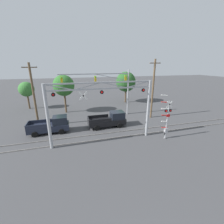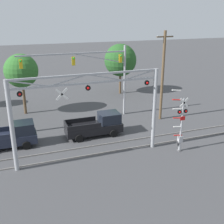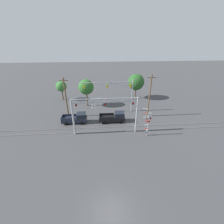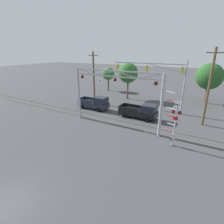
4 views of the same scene
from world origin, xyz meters
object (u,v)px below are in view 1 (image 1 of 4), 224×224
at_px(background_tree_far_left_verge, 64,86).
at_px(pickup_truck_following, 52,125).
at_px(traffic_signal_span, 112,85).
at_px(background_tree_far_right_verge, 126,82).
at_px(background_tree_beyond_span, 26,89).
at_px(crossing_signal_mast, 166,121).
at_px(utility_pole_left, 34,95).
at_px(utility_pole_right, 153,89).
at_px(pickup_truck_lead, 109,120).
at_px(crossing_gantry, 102,105).

bearing_deg(background_tree_far_left_verge, pickup_truck_following, -101.32).
xyz_separation_m(traffic_signal_span, background_tree_far_left_verge, (-7.66, 3.92, -0.39)).
bearing_deg(background_tree_far_right_verge, background_tree_beyond_span, 179.17).
xyz_separation_m(background_tree_far_left_verge, background_tree_far_right_verge, (13.08, 4.18, -0.20)).
xyz_separation_m(crossing_signal_mast, pickup_truck_following, (-12.94, 5.45, -1.23)).
bearing_deg(background_tree_far_right_verge, background_tree_far_left_verge, -162.28).
bearing_deg(background_tree_far_right_verge, pickup_truck_following, -139.81).
bearing_deg(pickup_truck_following, traffic_signal_span, 25.02).
xyz_separation_m(pickup_truck_following, utility_pole_left, (-2.07, 2.70, 3.49)).
xyz_separation_m(crossing_signal_mast, background_tree_far_right_verge, (1.79, 17.89, 2.46)).
distance_m(utility_pole_left, background_tree_far_left_verge, 6.71).
xyz_separation_m(utility_pole_right, background_tree_beyond_span, (-20.45, 11.11, -0.91)).
distance_m(pickup_truck_following, utility_pole_left, 4.87).
distance_m(background_tree_beyond_span, background_tree_far_left_verge, 8.36).
height_order(pickup_truck_lead, background_tree_beyond_span, background_tree_beyond_span).
bearing_deg(traffic_signal_span, pickup_truck_following, -154.98).
xyz_separation_m(pickup_truck_lead, utility_pole_right, (7.52, 1.76, 3.76)).
bearing_deg(traffic_signal_span, background_tree_beyond_span, 150.22).
xyz_separation_m(utility_pole_left, background_tree_far_right_verge, (16.80, 9.75, 0.20)).
bearing_deg(utility_pole_right, background_tree_far_left_verge, 153.74).
bearing_deg(traffic_signal_span, crossing_gantry, -112.94).
bearing_deg(pickup_truck_following, crossing_signal_mast, -22.82).
relative_size(background_tree_far_left_verge, background_tree_far_right_verge, 0.98).
distance_m(pickup_truck_following, background_tree_far_right_verge, 19.63).
bearing_deg(crossing_gantry, pickup_truck_following, 144.96).
bearing_deg(utility_pole_left, background_tree_beyond_span, 108.03).
bearing_deg(pickup_truck_following, background_tree_beyond_span, 112.73).
height_order(background_tree_beyond_span, background_tree_far_left_verge, background_tree_far_left_verge).
xyz_separation_m(utility_pole_left, background_tree_beyond_span, (-3.27, 10.04, -0.65)).
distance_m(pickup_truck_lead, utility_pole_right, 8.59).
relative_size(utility_pole_left, background_tree_beyond_span, 1.64).
height_order(traffic_signal_span, background_tree_beyond_span, traffic_signal_span).
relative_size(utility_pole_left, background_tree_far_right_verge, 1.26).
relative_size(pickup_truck_following, background_tree_far_right_verge, 0.72).
bearing_deg(utility_pole_right, utility_pole_left, 176.42).
bearing_deg(traffic_signal_span, utility_pole_left, -171.74).
xyz_separation_m(crossing_gantry, background_tree_beyond_span, (-11.10, 16.78, -0.42)).
height_order(utility_pole_left, background_tree_beyond_span, utility_pole_left).
relative_size(crossing_signal_mast, utility_pole_left, 0.62).
distance_m(traffic_signal_span, utility_pole_right, 6.43).
bearing_deg(pickup_truck_following, background_tree_far_right_verge, 40.19).
height_order(pickup_truck_following, utility_pole_right, utility_pole_right).
relative_size(pickup_truck_lead, background_tree_beyond_span, 0.99).
bearing_deg(background_tree_beyond_span, pickup_truck_following, -67.27).
bearing_deg(background_tree_far_left_verge, pickup_truck_lead, -54.74).
bearing_deg(background_tree_far_left_verge, traffic_signal_span, -27.06).
bearing_deg(utility_pole_right, background_tree_far_right_verge, 92.05).
xyz_separation_m(pickup_truck_lead, utility_pole_left, (-9.66, 2.84, 3.49)).
distance_m(utility_pole_left, background_tree_beyond_span, 10.58).
height_order(crossing_signal_mast, utility_pole_left, utility_pole_left).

